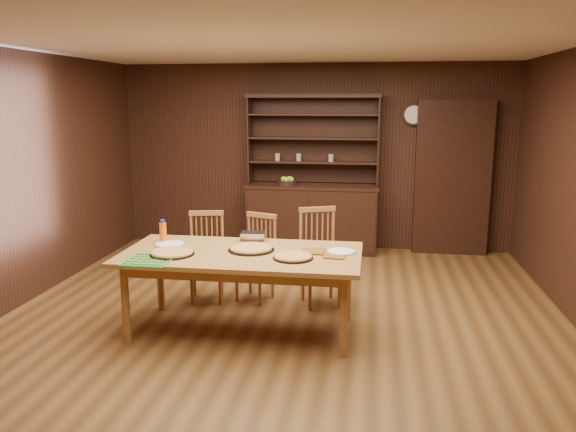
% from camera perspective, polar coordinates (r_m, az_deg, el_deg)
% --- Properties ---
extents(floor, '(6.00, 6.00, 0.00)m').
position_cam_1_polar(floor, '(5.42, -0.78, -11.01)').
color(floor, brown).
rests_on(floor, ground).
extents(room_shell, '(6.00, 6.00, 6.00)m').
position_cam_1_polar(room_shell, '(5.03, -0.83, 5.81)').
color(room_shell, white).
rests_on(room_shell, floor).
extents(china_hutch, '(1.84, 0.52, 2.17)m').
position_cam_1_polar(china_hutch, '(7.88, 2.45, 0.72)').
color(china_hutch, black).
rests_on(china_hutch, floor).
extents(doorway, '(1.00, 0.18, 2.10)m').
position_cam_1_polar(doorway, '(7.98, 16.33, 3.71)').
color(doorway, black).
rests_on(doorway, floor).
extents(wall_clock, '(0.30, 0.05, 0.30)m').
position_cam_1_polar(wall_clock, '(7.91, 12.62, 10.02)').
color(wall_clock, black).
rests_on(wall_clock, room_shell).
extents(dining_table, '(2.15, 1.07, 0.75)m').
position_cam_1_polar(dining_table, '(5.10, -4.74, -4.43)').
color(dining_table, '#A37138').
rests_on(dining_table, floor).
extents(chair_left, '(0.45, 0.44, 0.94)m').
position_cam_1_polar(chair_left, '(6.03, -8.26, -3.78)').
color(chair_left, '#A36A37').
rests_on(chair_left, floor).
extents(chair_center, '(0.47, 0.46, 0.92)m').
position_cam_1_polar(chair_center, '(5.98, -3.09, -3.94)').
color(chair_center, '#A36A37').
rests_on(chair_center, floor).
extents(chair_right, '(0.53, 0.51, 1.00)m').
position_cam_1_polar(chair_right, '(5.86, 3.20, -3.78)').
color(chair_right, '#A36A37').
rests_on(chair_right, floor).
extents(pizza_left, '(0.39, 0.39, 0.04)m').
position_cam_1_polar(pizza_left, '(5.08, -11.69, -3.68)').
color(pizza_left, black).
rests_on(pizza_left, dining_table).
extents(pizza_right, '(0.35, 0.35, 0.04)m').
position_cam_1_polar(pizza_right, '(4.85, 0.52, -4.15)').
color(pizza_right, black).
rests_on(pizza_right, dining_table).
extents(pizza_center, '(0.42, 0.42, 0.04)m').
position_cam_1_polar(pizza_center, '(5.13, -3.77, -3.32)').
color(pizza_center, black).
rests_on(pizza_center, dining_table).
extents(cooling_rack, '(0.49, 0.49, 0.02)m').
position_cam_1_polar(cooling_rack, '(4.92, -13.97, -4.39)').
color(cooling_rack, green).
rests_on(cooling_rack, dining_table).
extents(plate_left, '(0.28, 0.28, 0.02)m').
position_cam_1_polar(plate_left, '(5.42, -11.92, -2.81)').
color(plate_left, white).
rests_on(plate_left, dining_table).
extents(plate_right, '(0.27, 0.27, 0.02)m').
position_cam_1_polar(plate_right, '(5.07, 5.40, -3.61)').
color(plate_right, white).
rests_on(plate_right, dining_table).
extents(foil_dish, '(0.25, 0.19, 0.09)m').
position_cam_1_polar(foil_dish, '(5.44, -3.58, -2.12)').
color(foil_dish, white).
rests_on(foil_dish, dining_table).
extents(juice_bottle, '(0.07, 0.07, 0.22)m').
position_cam_1_polar(juice_bottle, '(5.52, -12.59, -1.58)').
color(juice_bottle, '#DB600B').
rests_on(juice_bottle, dining_table).
extents(pot_holder_a, '(0.19, 0.19, 0.01)m').
position_cam_1_polar(pot_holder_a, '(4.93, 4.75, -4.08)').
color(pot_holder_a, '#B52614').
rests_on(pot_holder_a, dining_table).
extents(pot_holder_b, '(0.21, 0.21, 0.02)m').
position_cam_1_polar(pot_holder_b, '(5.06, 2.55, -3.61)').
color(pot_holder_b, '#B52614').
rests_on(pot_holder_b, dining_table).
extents(fruit_bowl, '(0.27, 0.27, 0.12)m').
position_cam_1_polar(fruit_bowl, '(7.79, -0.08, 3.51)').
color(fruit_bowl, black).
rests_on(fruit_bowl, china_hutch).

